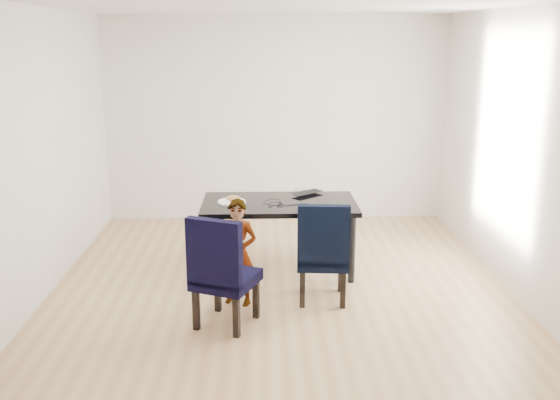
{
  "coord_description": "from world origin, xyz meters",
  "views": [
    {
      "loc": [
        -0.17,
        -5.77,
        2.42
      ],
      "look_at": [
        0.0,
        0.2,
        0.85
      ],
      "focal_mm": 40.0,
      "sensor_mm": 36.0,
      "label": 1
    }
  ],
  "objects_px": {
    "chair_right": "(323,250)",
    "laptop": "(304,192)",
    "chair_left": "(226,270)",
    "plate": "(232,202)",
    "child": "(238,253)",
    "dining_table": "(279,236)"
  },
  "relations": [
    {
      "from": "chair_right",
      "to": "laptop",
      "type": "bearing_deg",
      "value": 99.47
    },
    {
      "from": "child",
      "to": "laptop",
      "type": "height_order",
      "value": "child"
    },
    {
      "from": "chair_left",
      "to": "child",
      "type": "relative_size",
      "value": 1.0
    },
    {
      "from": "chair_left",
      "to": "child",
      "type": "bearing_deg",
      "value": 102.01
    },
    {
      "from": "chair_left",
      "to": "chair_right",
      "type": "bearing_deg",
      "value": 53.28
    },
    {
      "from": "chair_right",
      "to": "child",
      "type": "height_order",
      "value": "child"
    },
    {
      "from": "dining_table",
      "to": "chair_left",
      "type": "height_order",
      "value": "chair_left"
    },
    {
      "from": "dining_table",
      "to": "laptop",
      "type": "bearing_deg",
      "value": 51.17
    },
    {
      "from": "dining_table",
      "to": "plate",
      "type": "height_order",
      "value": "plate"
    },
    {
      "from": "child",
      "to": "laptop",
      "type": "xyz_separation_m",
      "value": [
        0.68,
        1.2,
        0.27
      ]
    },
    {
      "from": "chair_left",
      "to": "chair_right",
      "type": "distance_m",
      "value": 1.01
    },
    {
      "from": "plate",
      "to": "child",
      "type": "bearing_deg",
      "value": -83.8
    },
    {
      "from": "chair_left",
      "to": "plate",
      "type": "relative_size",
      "value": 3.36
    },
    {
      "from": "dining_table",
      "to": "chair_left",
      "type": "relative_size",
      "value": 1.61
    },
    {
      "from": "dining_table",
      "to": "child",
      "type": "xyz_separation_m",
      "value": [
        -0.4,
        -0.85,
        0.12
      ]
    },
    {
      "from": "plate",
      "to": "laptop",
      "type": "xyz_separation_m",
      "value": [
        0.77,
        0.36,
        0.01
      ]
    },
    {
      "from": "dining_table",
      "to": "chair_right",
      "type": "relative_size",
      "value": 1.64
    },
    {
      "from": "plate",
      "to": "chair_left",
      "type": "bearing_deg",
      "value": -89.81
    },
    {
      "from": "laptop",
      "to": "chair_right",
      "type": "bearing_deg",
      "value": 55.07
    },
    {
      "from": "dining_table",
      "to": "chair_right",
      "type": "distance_m",
      "value": 0.88
    },
    {
      "from": "chair_left",
      "to": "plate",
      "type": "height_order",
      "value": "chair_left"
    },
    {
      "from": "child",
      "to": "laptop",
      "type": "bearing_deg",
      "value": 81.34
    }
  ]
}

